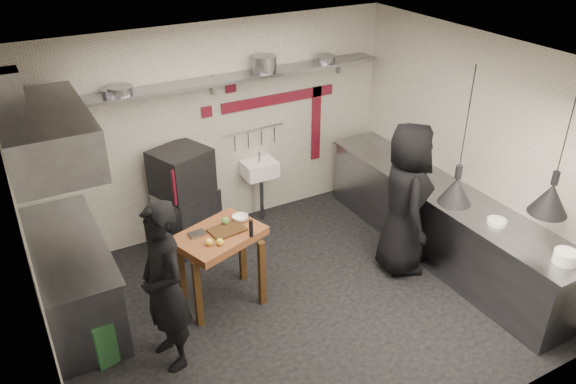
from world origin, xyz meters
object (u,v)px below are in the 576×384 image
oven_stand (188,218)px  chef_right (406,199)px  prep_table (221,267)px  chef_left (164,288)px  green_bin (105,336)px  combi_oven (181,172)px

oven_stand → chef_right: chef_right is taller
prep_table → chef_left: bearing=-162.1°
oven_stand → green_bin: 2.11m
prep_table → chef_right: (2.20, -0.44, 0.49)m
green_bin → prep_table: prep_table is taller
oven_stand → combi_oven: (-0.03, -0.01, 0.69)m
oven_stand → prep_table: bearing=-114.3°
chef_right → chef_left: bearing=117.5°
oven_stand → combi_oven: combi_oven is taller
combi_oven → prep_table: combi_oven is taller
chef_left → oven_stand: bearing=145.9°
green_bin → chef_right: chef_right is taller
oven_stand → chef_left: 2.14m
green_bin → oven_stand: bearing=46.6°
combi_oven → chef_right: chef_right is taller
green_bin → prep_table: size_ratio=0.54×
oven_stand → chef_right: 2.80m
oven_stand → prep_table: prep_table is taller
combi_oven → green_bin: combi_oven is taller
prep_table → chef_right: 2.30m
combi_oven → chef_right: (2.16, -1.72, -0.14)m
chef_left → chef_right: (3.01, 0.15, 0.06)m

